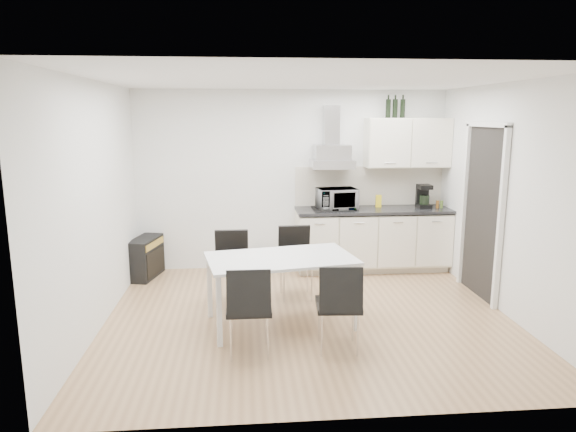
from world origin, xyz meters
name	(u,v)px	position (x,y,z in m)	size (l,w,h in m)	color
ground	(308,317)	(0.00, 0.00, 0.00)	(4.50, 4.50, 0.00)	tan
wall_back	(292,180)	(0.00, 2.00, 1.30)	(4.50, 0.10, 2.60)	silver
wall_front	(346,251)	(0.00, -2.00, 1.30)	(4.50, 0.10, 2.60)	silver
wall_left	(96,207)	(-2.25, 0.00, 1.30)	(0.10, 4.00, 2.60)	silver
wall_right	(509,201)	(2.25, 0.00, 1.30)	(0.10, 4.00, 2.60)	silver
ceiling	(310,79)	(0.00, 0.00, 2.60)	(4.50, 4.50, 0.00)	white
doorway	(481,213)	(2.21, 0.55, 1.05)	(0.08, 1.04, 2.10)	white
kitchenette	(375,214)	(1.19, 1.73, 0.83)	(2.22, 0.64, 2.52)	beige
dining_table	(281,264)	(-0.32, -0.16, 0.68)	(1.68, 1.14, 0.75)	white
chair_far_left	(232,269)	(-0.86, 0.46, 0.44)	(0.44, 0.50, 0.88)	black
chair_far_right	(296,263)	(-0.07, 0.65, 0.44)	(0.44, 0.50, 0.88)	black
chair_near_left	(249,309)	(-0.67, -0.83, 0.44)	(0.44, 0.50, 0.88)	black
chair_near_right	(338,306)	(0.18, -0.83, 0.44)	(0.44, 0.50, 0.88)	black
guitar_amp	(146,257)	(-2.09, 1.65, 0.28)	(0.43, 0.72, 0.56)	black
floor_speaker	(261,260)	(-0.47, 1.90, 0.13)	(0.16, 0.14, 0.26)	black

